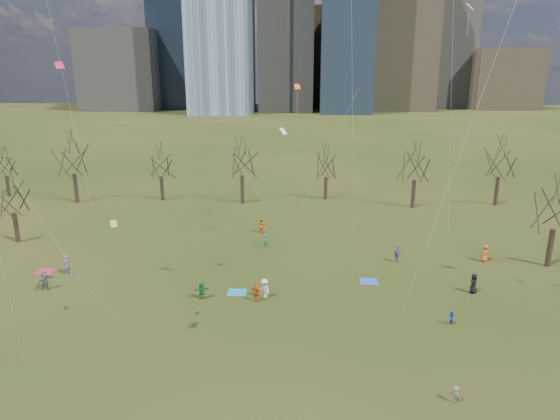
# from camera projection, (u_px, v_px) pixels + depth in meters

# --- Properties ---
(ground) EXTENTS (500.00, 500.00, 0.00)m
(ground) POSITION_uv_depth(u_px,v_px,m) (270.00, 360.00, 33.13)
(ground) COLOR black
(ground) RESTS_ON ground
(downtown_skyline) EXTENTS (212.50, 78.00, 118.00)m
(downtown_skyline) POSITION_uv_depth(u_px,v_px,m) (300.00, 22.00, 224.97)
(downtown_skyline) COLOR slate
(downtown_skyline) RESTS_ON ground
(bare_tree_row) EXTENTS (113.04, 29.80, 9.50)m
(bare_tree_row) POSITION_uv_depth(u_px,v_px,m) (290.00, 165.00, 67.23)
(bare_tree_row) COLOR black
(bare_tree_row) RESTS_ON ground
(blanket_teal) EXTENTS (1.60, 1.50, 0.03)m
(blanket_teal) POSITION_uv_depth(u_px,v_px,m) (237.00, 292.00, 43.16)
(blanket_teal) COLOR teal
(blanket_teal) RESTS_ON ground
(blanket_navy) EXTENTS (1.60, 1.50, 0.03)m
(blanket_navy) POSITION_uv_depth(u_px,v_px,m) (369.00, 281.00, 45.40)
(blanket_navy) COLOR blue
(blanket_navy) RESTS_ON ground
(blanket_crimson) EXTENTS (1.60, 1.50, 0.03)m
(blanket_crimson) POSITION_uv_depth(u_px,v_px,m) (45.00, 272.00, 47.57)
(blanket_crimson) COLOR #B7242F
(blanket_crimson) RESTS_ON ground
(person_3) EXTENTS (0.76, 0.79, 1.08)m
(person_3) POSITION_uv_depth(u_px,v_px,m) (456.00, 394.00, 28.81)
(person_3) COLOR #5F5E62
(person_3) RESTS_ON ground
(person_4) EXTENTS (1.03, 0.97, 1.71)m
(person_4) POSITION_uv_depth(u_px,v_px,m) (256.00, 292.00, 41.27)
(person_4) COLOR #DE5618
(person_4) RESTS_ON ground
(person_5) EXTENTS (1.49, 0.89, 1.54)m
(person_5) POSITION_uv_depth(u_px,v_px,m) (202.00, 290.00, 41.79)
(person_5) COLOR #1C7E40
(person_5) RESTS_ON ground
(person_6) EXTENTS (1.01, 1.01, 1.77)m
(person_6) POSITION_uv_depth(u_px,v_px,m) (474.00, 283.00, 42.87)
(person_6) COLOR black
(person_6) RESTS_ON ground
(person_7) EXTENTS (0.67, 0.80, 1.88)m
(person_7) POSITION_uv_depth(u_px,v_px,m) (66.00, 265.00, 46.83)
(person_7) COLOR #844F9E
(person_7) RESTS_ON ground
(person_8) EXTENTS (0.60, 0.66, 1.12)m
(person_8) POSITION_uv_depth(u_px,v_px,m) (451.00, 318.00, 37.53)
(person_8) COLOR #294FB2
(person_8) RESTS_ON ground
(person_9) EXTENTS (1.21, 1.25, 1.71)m
(person_9) POSITION_uv_depth(u_px,v_px,m) (265.00, 289.00, 41.94)
(person_9) COLOR white
(person_9) RESTS_ON ground
(person_11) EXTENTS (1.24, 1.69, 1.77)m
(person_11) POSITION_uv_depth(u_px,v_px,m) (45.00, 280.00, 43.50)
(person_11) COLOR #5D5D61
(person_11) RESTS_ON ground
(person_12) EXTENTS (0.89, 1.02, 1.76)m
(person_12) POSITION_uv_depth(u_px,v_px,m) (485.00, 253.00, 49.88)
(person_12) COLOR #E35119
(person_12) RESTS_ON ground
(person_13) EXTENTS (0.46, 0.59, 1.43)m
(person_13) POSITION_uv_depth(u_px,v_px,m) (266.00, 242.00, 53.76)
(person_13) COLOR #19735C
(person_13) RESTS_ON ground
(person_14) EXTENTS (1.04, 0.94, 1.75)m
(person_14) POSITION_uv_depth(u_px,v_px,m) (261.00, 225.00, 58.78)
(person_14) COLOR orange
(person_14) RESTS_ON ground
(person_16) EXTENTS (1.03, 0.99, 1.73)m
(person_16) POSITION_uv_depth(u_px,v_px,m) (397.00, 254.00, 49.79)
(person_16) COLOR #8C4C99
(person_16) RESTS_ON ground
(kites_airborne) EXTENTS (48.21, 41.40, 26.32)m
(kites_airborne) POSITION_uv_depth(u_px,v_px,m) (294.00, 139.00, 40.82)
(kites_airborne) COLOR #F83F14
(kites_airborne) RESTS_ON ground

